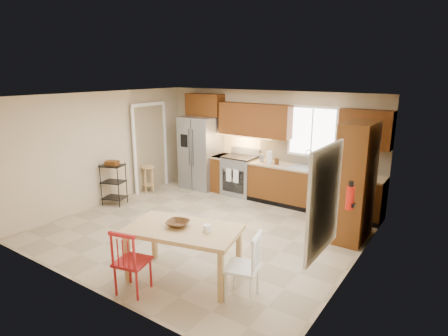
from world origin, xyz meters
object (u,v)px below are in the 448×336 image
at_px(bar_stool, 149,179).
at_px(refrigerator, 201,153).
at_px(fire_extinguisher, 350,198).
at_px(pantry, 356,182).
at_px(soap_bottle, 321,167).
at_px(table_bowl, 178,227).
at_px(chair_red, 132,260).
at_px(dining_table, 184,254).
at_px(range_stove, 240,176).
at_px(chair_white, 242,266).
at_px(table_jar, 207,230).
at_px(utility_cart, 114,184).

bearing_deg(bar_stool, refrigerator, 52.45).
height_order(fire_extinguisher, bar_stool, fire_extinguisher).
height_order(pantry, bar_stool, pantry).
bearing_deg(bar_stool, soap_bottle, 13.80).
bearing_deg(refrigerator, bar_stool, -126.46).
height_order(refrigerator, fire_extinguisher, refrigerator).
xyz_separation_m(refrigerator, table_bowl, (2.42, -3.66, -0.13)).
relative_size(fire_extinguisher, chair_red, 0.39).
xyz_separation_m(soap_bottle, dining_table, (-0.66, -3.63, -0.61)).
xyz_separation_m(range_stove, chair_white, (2.32, -3.67, 0.00)).
xyz_separation_m(refrigerator, table_jar, (2.86, -3.56, -0.10)).
bearing_deg(table_jar, chair_red, -132.88).
relative_size(pantry, table_jar, 15.41).
distance_m(refrigerator, utility_cart, 2.33).
height_order(table_jar, utility_cart, utility_cart).
height_order(range_stove, pantry, pantry).
relative_size(soap_bottle, chair_white, 0.21).
height_order(dining_table, chair_white, chair_white).
bearing_deg(dining_table, refrigerator, 110.97).
xyz_separation_m(soap_bottle, chair_red, (-1.01, -4.28, -0.53)).
relative_size(chair_white, utility_cart, 0.97).
relative_size(refrigerator, range_stove, 1.98).
relative_size(chair_white, bar_stool, 1.39).
distance_m(range_stove, chair_red, 4.49).
distance_m(chair_white, utility_cart, 4.51).
distance_m(fire_extinguisher, utility_cart, 5.17).
distance_m(range_stove, pantry, 3.19).
distance_m(chair_white, bar_stool, 4.96).
bearing_deg(fire_extinguisher, utility_cart, -178.06).
bearing_deg(chair_red, range_stove, 89.55).
height_order(refrigerator, pantry, pantry).
xyz_separation_m(soap_bottle, bar_stool, (-3.98, -1.06, -0.66)).
bearing_deg(dining_table, chair_white, -10.56).
relative_size(chair_white, table_jar, 6.81).
height_order(soap_bottle, pantry, pantry).
height_order(refrigerator, utility_cart, refrigerator).
height_order(soap_bottle, bar_stool, soap_bottle).
height_order(refrigerator, dining_table, refrigerator).
distance_m(refrigerator, range_stove, 1.24).
height_order(table_jar, bar_stool, table_jar).
relative_size(range_stove, bar_stool, 1.38).
xyz_separation_m(refrigerator, range_stove, (1.15, 0.06, -0.45)).
bearing_deg(utility_cart, soap_bottle, 10.03).
height_order(pantry, table_jar, pantry).
bearing_deg(range_stove, table_bowl, -71.15).
bearing_deg(utility_cart, dining_table, -42.51).
bearing_deg(refrigerator, soap_bottle, -0.45).
xyz_separation_m(chair_red, utility_cart, (-2.97, 2.16, 0.01)).
relative_size(range_stove, chair_red, 0.99).
xyz_separation_m(soap_bottle, fire_extinguisher, (1.15, -1.95, 0.10)).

